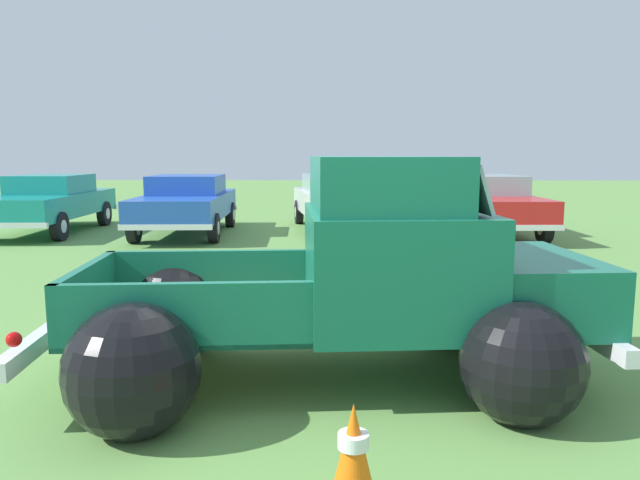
% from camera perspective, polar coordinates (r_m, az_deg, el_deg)
% --- Properties ---
extents(ground_plane, '(80.00, 80.00, 0.00)m').
position_cam_1_polar(ground_plane, '(5.36, -0.23, -13.01)').
color(ground_plane, '#609347').
extents(vintage_pickup_truck, '(4.75, 3.04, 1.96)m').
position_cam_1_polar(vintage_pickup_truck, '(5.17, 4.08, -5.04)').
color(vintage_pickup_truck, black).
rests_on(vintage_pickup_truck, ground).
extents(show_car_0, '(1.99, 4.69, 1.43)m').
position_cam_1_polar(show_car_0, '(16.30, -24.43, 3.41)').
color(show_car_0, black).
rests_on(show_car_0, ground).
extents(show_car_1, '(2.12, 4.71, 1.43)m').
position_cam_1_polar(show_car_1, '(14.90, -12.64, 3.57)').
color(show_car_1, black).
rests_on(show_car_1, ground).
extents(show_car_2, '(2.53, 4.73, 1.43)m').
position_cam_1_polar(show_car_2, '(15.48, 1.61, 3.92)').
color(show_car_2, black).
rests_on(show_car_2, ground).
extents(show_car_3, '(1.88, 4.73, 1.43)m').
position_cam_1_polar(show_car_3, '(15.06, 15.82, 3.49)').
color(show_car_3, black).
rests_on(show_car_3, ground).
extents(spectator_0, '(0.44, 0.53, 1.78)m').
position_cam_1_polar(spectator_0, '(12.65, 4.82, 4.01)').
color(spectator_0, navy).
rests_on(spectator_0, ground).
extents(lane_cone_0, '(0.36, 0.36, 0.63)m').
position_cam_1_polar(lane_cone_0, '(3.42, 3.20, -20.23)').
color(lane_cone_0, black).
rests_on(lane_cone_0, ground).
extents(lane_cone_1, '(0.36, 0.36, 0.63)m').
position_cam_1_polar(lane_cone_1, '(8.35, 18.39, -3.47)').
color(lane_cone_1, black).
rests_on(lane_cone_1, ground).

